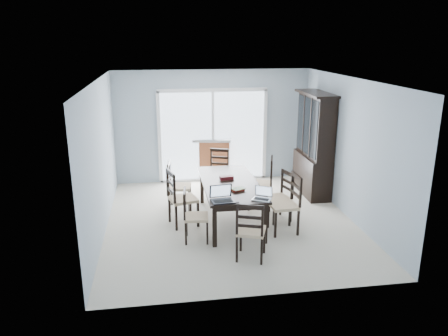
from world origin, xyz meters
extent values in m
plane|color=beige|center=(0.00, 0.00, 0.00)|extent=(5.00, 5.00, 0.00)
plane|color=white|center=(0.00, 0.00, 2.60)|extent=(5.00, 5.00, 0.00)
cube|color=#9CADBB|center=(0.00, 2.50, 1.30)|extent=(4.50, 0.02, 2.60)
cube|color=#9CADBB|center=(-2.25, 0.00, 1.30)|extent=(0.02, 5.00, 2.60)
cube|color=#9CADBB|center=(2.25, 0.00, 1.30)|extent=(0.02, 5.00, 2.60)
cube|color=gray|center=(0.00, 3.50, -0.05)|extent=(4.50, 2.00, 0.10)
cube|color=#99999E|center=(0.00, 4.50, 0.55)|extent=(4.50, 0.06, 1.10)
cube|color=black|center=(0.00, 0.00, 0.73)|extent=(1.00, 2.20, 0.04)
cube|color=black|center=(0.00, 0.00, 0.67)|extent=(0.88, 2.08, 0.10)
cube|color=black|center=(-0.42, -1.00, 0.34)|extent=(0.07, 0.07, 0.69)
cube|color=black|center=(0.42, -1.00, 0.34)|extent=(0.07, 0.07, 0.69)
cube|color=black|center=(-0.42, 1.00, 0.34)|extent=(0.07, 0.07, 0.69)
cube|color=black|center=(0.42, 1.00, 0.34)|extent=(0.07, 0.07, 0.69)
cube|color=black|center=(2.01, 1.25, 0.42)|extent=(0.45, 1.30, 0.85)
cube|color=black|center=(2.04, 1.25, 1.50)|extent=(0.38, 1.30, 1.30)
cube|color=black|center=(2.01, 1.25, 2.17)|extent=(0.50, 1.38, 0.05)
cube|color=black|center=(1.84, 0.83, 1.50)|extent=(0.02, 0.36, 1.18)
cube|color=black|center=(1.84, 1.25, 1.50)|extent=(0.02, 0.36, 1.18)
cube|color=black|center=(1.84, 1.67, 1.50)|extent=(0.02, 0.36, 1.18)
cube|color=silver|center=(0.00, 2.48, 1.05)|extent=(2.40, 0.02, 2.10)
cube|color=white|center=(0.00, 2.46, 2.14)|extent=(2.52, 0.05, 0.08)
cube|color=white|center=(0.00, 2.46, 1.05)|extent=(0.06, 0.05, 2.10)
cube|color=white|center=(0.00, 2.46, 0.03)|extent=(2.52, 0.05, 0.05)
cube|color=black|center=(-0.84, -0.53, 0.20)|extent=(0.04, 0.04, 0.40)
cube|color=black|center=(-0.88, -0.88, 0.20)|extent=(0.04, 0.04, 0.40)
cube|color=black|center=(-0.49, -0.56, 0.20)|extent=(0.04, 0.04, 0.40)
cube|color=black|center=(-0.53, -0.91, 0.20)|extent=(0.04, 0.04, 0.40)
cube|color=#D6B68F|center=(-0.69, -0.72, 0.42)|extent=(0.43, 0.43, 0.05)
cube|color=black|center=(-1.11, 0.11, 0.23)|extent=(0.05, 0.05, 0.46)
cube|color=black|center=(-1.01, -0.28, 0.23)|extent=(0.05, 0.05, 0.46)
cube|color=black|center=(-0.72, 0.22, 0.23)|extent=(0.05, 0.05, 0.46)
cube|color=black|center=(-0.61, -0.17, 0.23)|extent=(0.05, 0.05, 0.46)
cube|color=#D6B68F|center=(-0.86, -0.03, 0.49)|extent=(0.55, 0.55, 0.05)
cube|color=black|center=(-1.04, 0.97, 0.21)|extent=(0.04, 0.04, 0.43)
cube|color=black|center=(-1.09, 0.60, 0.21)|extent=(0.04, 0.04, 0.43)
cube|color=black|center=(-0.67, 0.92, 0.21)|extent=(0.04, 0.04, 0.43)
cube|color=black|center=(-0.72, 0.55, 0.21)|extent=(0.04, 0.04, 0.43)
cube|color=#D6B68F|center=(-0.88, 0.76, 0.45)|extent=(0.47, 0.47, 0.05)
cube|color=black|center=(1.05, -0.80, 0.23)|extent=(0.04, 0.04, 0.46)
cube|color=black|center=(1.03, -0.39, 0.23)|extent=(0.04, 0.04, 0.46)
cube|color=black|center=(0.65, -0.82, 0.23)|extent=(0.04, 0.04, 0.46)
cube|color=black|center=(0.62, -0.41, 0.23)|extent=(0.04, 0.04, 0.46)
cube|color=#D6B68F|center=(0.84, -0.61, 0.49)|extent=(0.48, 0.48, 0.05)
cube|color=black|center=(1.10, -0.22, 0.20)|extent=(0.04, 0.04, 0.41)
cube|color=black|center=(1.00, 0.13, 0.20)|extent=(0.04, 0.04, 0.41)
cube|color=black|center=(0.75, -0.32, 0.20)|extent=(0.04, 0.04, 0.41)
cube|color=black|center=(0.65, 0.03, 0.20)|extent=(0.04, 0.04, 0.41)
cube|color=#D6B68F|center=(0.88, -0.10, 0.43)|extent=(0.49, 0.49, 0.05)
cube|color=black|center=(0.84, 0.33, 0.23)|extent=(0.05, 0.05, 0.46)
cube|color=black|center=(0.95, 0.72, 0.23)|extent=(0.05, 0.05, 0.46)
cube|color=black|center=(0.45, 0.44, 0.23)|extent=(0.05, 0.05, 0.46)
cube|color=black|center=(0.55, 0.83, 0.23)|extent=(0.05, 0.05, 0.46)
cube|color=#D6B68F|center=(0.70, 0.58, 0.49)|extent=(0.55, 0.55, 0.05)
cube|color=black|center=(-0.15, -1.57, 0.21)|extent=(0.04, 0.04, 0.42)
cube|color=black|center=(0.20, -1.69, 0.21)|extent=(0.04, 0.04, 0.42)
cube|color=black|center=(-0.03, -1.21, 0.21)|extent=(0.04, 0.04, 0.42)
cube|color=black|center=(0.33, -1.34, 0.21)|extent=(0.04, 0.04, 0.42)
cube|color=#D6B68F|center=(0.09, -1.45, 0.45)|extent=(0.53, 0.53, 0.05)
cube|color=black|center=(0.22, 1.59, 0.22)|extent=(0.04, 0.04, 0.43)
cube|color=black|center=(-0.14, 1.72, 0.22)|extent=(0.04, 0.04, 0.43)
cube|color=black|center=(0.09, 1.23, 0.22)|extent=(0.04, 0.04, 0.43)
cube|color=black|center=(-0.27, 1.36, 0.22)|extent=(0.04, 0.04, 0.43)
cube|color=#D6B68F|center=(-0.02, 1.48, 0.46)|extent=(0.54, 0.54, 0.05)
cube|color=black|center=(-0.27, -0.94, 0.76)|extent=(0.39, 0.29, 0.02)
cube|color=silver|center=(-0.27, -0.94, 0.89)|extent=(0.32, 0.07, 0.19)
cube|color=#B6B6B8|center=(0.36, -0.94, 0.76)|extent=(0.36, 0.32, 0.02)
cube|color=silver|center=(0.36, -0.94, 0.86)|extent=(0.25, 0.16, 0.16)
cube|color=maroon|center=(0.06, -0.43, 0.76)|extent=(0.25, 0.21, 0.03)
cube|color=gold|center=(0.07, -0.43, 0.78)|extent=(0.28, 0.25, 0.01)
cube|color=black|center=(-0.07, -1.00, 0.76)|extent=(0.11, 0.06, 0.01)
cube|color=#490E17|center=(-0.03, 0.20, 0.78)|extent=(0.26, 0.15, 0.06)
cube|color=brown|center=(-0.40, 3.32, 0.47)|extent=(2.13, 1.96, 0.93)
cube|color=gray|center=(-0.40, 3.32, 0.97)|extent=(2.19, 2.02, 0.06)
camera|label=1|loc=(-1.24, -7.42, 3.28)|focal=35.00mm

